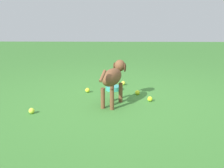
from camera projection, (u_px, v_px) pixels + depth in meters
The scene contains 8 objects.
ground at pixel (118, 103), 3.66m from camera, with size 14.00×14.00×0.00m, color #38722D.
dog at pixel (113, 77), 3.55m from camera, with size 0.74×0.35×0.53m.
tennis_ball_0 at pixel (150, 99), 3.73m from camera, with size 0.07×0.07×0.07m, color #C8E32A.
tennis_ball_1 at pixel (88, 90), 4.13m from camera, with size 0.07×0.07×0.07m, color yellow.
tennis_ball_2 at pixel (137, 93), 4.01m from camera, with size 0.07×0.07×0.07m, color #D1E32A.
tennis_ball_3 at pixel (123, 83), 4.52m from camera, with size 0.07×0.07×0.07m, color #C9D33D.
tennis_ball_4 at pixel (32, 111), 3.29m from camera, with size 0.07×0.07×0.07m, color #C8DF3B.
water_bowl at pixel (113, 88), 4.24m from camera, with size 0.22×0.22×0.06m, color teal.
Camera 1 is at (-3.48, 0.02, 1.17)m, focal length 46.30 mm.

